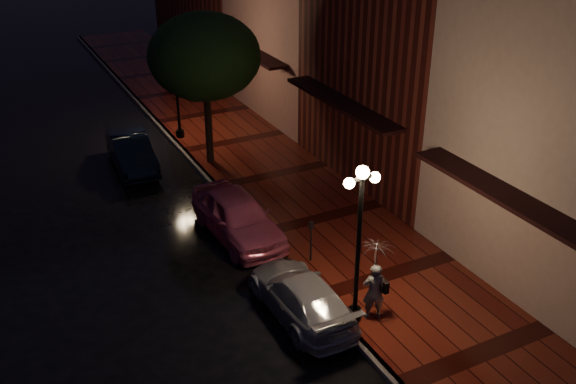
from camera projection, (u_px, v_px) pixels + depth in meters
ground at (261, 237)px, 20.39m from camera, size 120.00×120.00×0.00m
sidewalk at (322, 220)px, 21.27m from camera, size 4.50×60.00×0.15m
curb at (261, 235)px, 20.36m from camera, size 0.25×60.00×0.15m
storefront_mid at (416, 28)px, 22.33m from camera, size 5.00×8.00×11.00m
storefront_far at (306, 15)px, 29.14m from camera, size 5.00×8.00×9.00m
streetlamp_near at (359, 236)px, 15.39m from camera, size 0.96×0.36×4.31m
streetlamp_far at (176, 82)px, 26.51m from camera, size 0.96×0.36×4.31m
street_tree at (205, 59)px, 23.48m from camera, size 4.16×4.16×5.80m
pink_car at (237, 216)px, 20.14m from camera, size 1.94×4.37×1.46m
navy_car at (132, 152)px, 24.82m from camera, size 1.59×4.04×1.31m
silver_car at (301, 296)px, 16.63m from camera, size 1.64×4.00×1.16m
woman_with_umbrella at (376, 269)px, 15.89m from camera, size 0.93×0.95×2.23m
parking_meter at (311, 237)px, 18.58m from camera, size 0.12×0.10×1.29m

